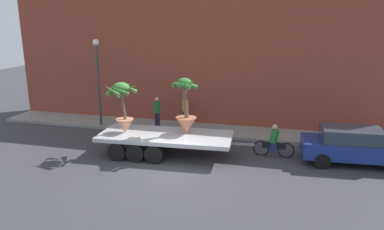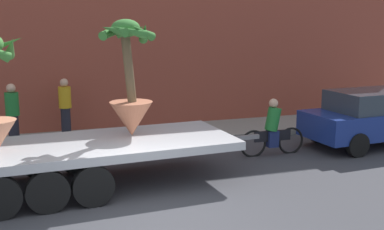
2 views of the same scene
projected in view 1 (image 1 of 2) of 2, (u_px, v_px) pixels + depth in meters
name	position (u px, v px, depth m)	size (l,w,h in m)	color
ground_plane	(168.00, 175.00, 14.38)	(60.00, 60.00, 0.00)	#38383D
sidewalk	(202.00, 130.00, 20.07)	(24.00, 2.20, 0.15)	gray
building_facade	(210.00, 56.00, 20.66)	(24.00, 1.20, 7.96)	brown
flatbed_trailer	(160.00, 138.00, 16.46)	(7.04, 2.76, 0.98)	#B7BABF
potted_palm_rear	(186.00, 111.00, 16.16)	(1.26, 1.24, 2.55)	#B26647
potted_palm_middle	(123.00, 106.00, 16.34)	(1.53, 1.60, 2.32)	tan
cyclist	(274.00, 142.00, 16.21)	(1.84, 0.35, 1.54)	black
parked_car	(354.00, 145.00, 15.36)	(4.50, 2.03, 1.58)	navy
pedestrian_near_gate	(157.00, 112.00, 20.08)	(0.36, 0.36, 1.71)	black
pedestrian_far_left	(185.00, 110.00, 20.42)	(0.36, 0.36, 1.71)	black
street_lamp	(98.00, 71.00, 19.92)	(0.36, 0.36, 4.83)	#383D42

